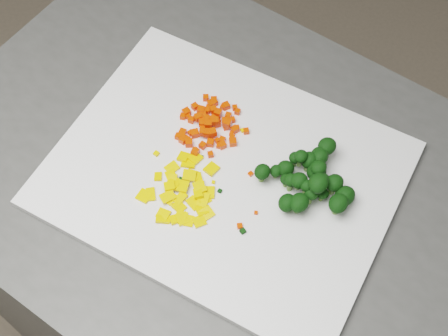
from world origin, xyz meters
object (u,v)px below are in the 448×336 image
at_px(cutting_board, 224,174).
at_px(broccoli_pile, 308,174).
at_px(counter_block, 225,279).
at_px(pepper_pile, 183,186).
at_px(carrot_pile, 211,121).

relative_size(cutting_board, broccoli_pile, 3.75).
distance_m(counter_block, pepper_pile, 0.48).
bearing_deg(carrot_pile, counter_block, -51.00).
xyz_separation_m(carrot_pile, broccoli_pile, (0.17, -0.04, 0.02)).
bearing_deg(carrot_pile, cutting_board, -53.55).
bearing_deg(counter_block, broccoli_pile, 11.38).
height_order(counter_block, broccoli_pile, broccoli_pile).
height_order(cutting_board, carrot_pile, carrot_pile).
relative_size(pepper_pile, broccoli_pile, 0.97).
bearing_deg(cutting_board, carrot_pile, 126.45).
height_order(cutting_board, pepper_pile, pepper_pile).
relative_size(counter_block, cutting_board, 1.86).
bearing_deg(cutting_board, pepper_pile, -130.82).
bearing_deg(counter_block, carrot_pile, 129.00).
xyz_separation_m(cutting_board, carrot_pile, (-0.05, 0.07, 0.02)).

